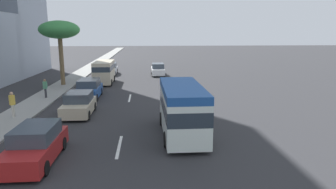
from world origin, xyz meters
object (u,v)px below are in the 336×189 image
Objects in this scene: car_sixth at (36,145)px; palm_tree at (59,31)px; car_lead at (89,89)px; pedestrian_mid_block at (12,103)px; minibus_seventh at (182,108)px; pedestrian_by_tree at (45,87)px; car_fifth at (79,104)px; van_fourth at (104,71)px; car_third at (110,69)px; car_second at (158,70)px.

palm_tree reaches higher than car_sixth.
pedestrian_mid_block reaches higher than car_lead.
car_sixth is at bearing 0.10° from car_lead.
pedestrian_by_tree is (10.34, 10.99, -0.54)m from minibus_seventh.
car_lead is 1.17× the size of car_fifth.
pedestrian_mid_block is at bearing -80.45° from car_fifth.
pedestrian_mid_block is at bearing -179.86° from palm_tree.
palm_tree reaches higher than van_fourth.
car_sixth reaches higher than car_third.
pedestrian_by_tree is (-0.29, 3.77, 0.28)m from car_lead.
van_fourth reaches higher than car_lead.
car_second is 9.26m from van_fourth.
car_sixth is at bearing 166.15° from car_second.
car_lead is 0.73× the size of minibus_seventh.
minibus_seventh is at bearing 109.23° from pedestrian_mid_block.
car_fifth is 4.39m from pedestrian_mid_block.
pedestrian_by_tree reaches higher than car_fifth.
pedestrian_mid_block reaches higher than pedestrian_by_tree.
car_sixth is at bearing -168.73° from palm_tree.
minibus_seventh is 0.93× the size of palm_tree.
palm_tree is (6.90, 0.27, 5.00)m from pedestrian_by_tree.
pedestrian_by_tree is at bearing -26.93° from van_fourth.
car_third is at bearing 79.03° from car_second.
pedestrian_by_tree reaches higher than car_third.
car_second is at bearing -54.89° from palm_tree.
palm_tree is at bearing -140.49° from pedestrian_mid_block.
palm_tree reaches higher than car_lead.
car_second is 2.58× the size of pedestrian_mid_block.
palm_tree is at bearing -160.66° from car_fifth.
minibus_seventh is (3.14, -7.20, 0.82)m from car_sixth.
van_fourth is 13.67m from car_fifth.
car_lead reaches higher than car_third.
pedestrian_mid_block is at bearing -10.69° from car_third.
car_sixth is at bearing -0.93° from van_fourth.
palm_tree is at bearing -168.73° from car_sixth.
car_third is at bearing 179.70° from car_sixth.
car_third is at bearing 179.34° from car_lead.
van_fourth reaches higher than car_fifth.
car_lead reaches higher than car_second.
van_fourth is at bearing 20.32° from minibus_seventh.
car_fifth is 7.98m from car_sixth.
minibus_seventh reaches higher than car_sixth.
minibus_seventh is 15.10m from pedestrian_by_tree.
van_fourth is 9.15m from pedestrian_by_tree.
van_fourth is 1.29× the size of car_fifth.
car_lead is 3.79m from pedestrian_by_tree.
minibus_seventh is (-26.28, -7.04, 0.85)m from car_third.
van_fourth is at bearing 179.76° from car_fifth.
car_second is at bearing 134.54° from van_fourth.
van_fourth is (-6.47, 6.58, 0.70)m from car_second.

